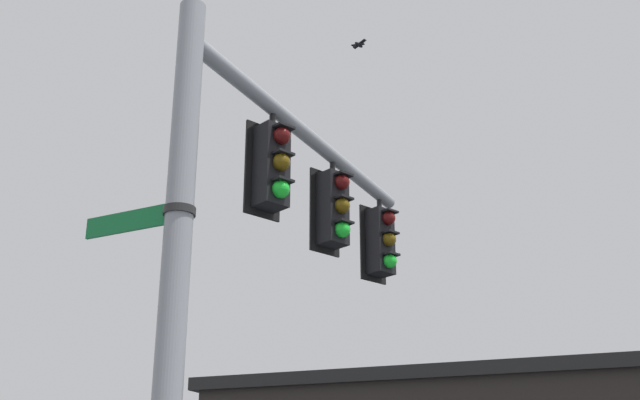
{
  "coord_description": "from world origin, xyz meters",
  "views": [
    {
      "loc": [
        3.94,
        6.39,
        1.87
      ],
      "look_at": [
        -2.84,
        -1.07,
        5.69
      ],
      "focal_mm": 44.82,
      "sensor_mm": 36.0,
      "label": 1
    }
  ],
  "objects_px": {
    "traffic_light_mid_outer": "(381,241)",
    "bird_flying": "(359,45)",
    "traffic_light_mid_inner": "(334,208)",
    "street_name_sign": "(154,216)",
    "traffic_light_nearest_pole": "(273,166)"
  },
  "relations": [
    {
      "from": "traffic_light_mid_outer",
      "to": "bird_flying",
      "type": "distance_m",
      "value": 3.53
    },
    {
      "from": "traffic_light_mid_inner",
      "to": "traffic_light_mid_outer",
      "type": "distance_m",
      "value": 1.69
    },
    {
      "from": "traffic_light_mid_inner",
      "to": "bird_flying",
      "type": "relative_size",
      "value": 4.34
    },
    {
      "from": "traffic_light_mid_outer",
      "to": "street_name_sign",
      "type": "distance_m",
      "value": 5.25
    },
    {
      "from": "street_name_sign",
      "to": "bird_flying",
      "type": "height_order",
      "value": "bird_flying"
    },
    {
      "from": "traffic_light_nearest_pole",
      "to": "street_name_sign",
      "type": "xyz_separation_m",
      "value": [
        1.74,
        0.3,
        -1.15
      ]
    },
    {
      "from": "traffic_light_mid_inner",
      "to": "street_name_sign",
      "type": "distance_m",
      "value": 3.63
    },
    {
      "from": "traffic_light_mid_outer",
      "to": "street_name_sign",
      "type": "height_order",
      "value": "traffic_light_mid_outer"
    },
    {
      "from": "traffic_light_nearest_pole",
      "to": "traffic_light_mid_outer",
      "type": "relative_size",
      "value": 1.0
    },
    {
      "from": "traffic_light_mid_outer",
      "to": "bird_flying",
      "type": "height_order",
      "value": "bird_flying"
    },
    {
      "from": "traffic_light_nearest_pole",
      "to": "traffic_light_mid_inner",
      "type": "distance_m",
      "value": 1.69
    },
    {
      "from": "traffic_light_mid_outer",
      "to": "street_name_sign",
      "type": "relative_size",
      "value": 1.03
    },
    {
      "from": "traffic_light_nearest_pole",
      "to": "bird_flying",
      "type": "xyz_separation_m",
      "value": [
        -2.89,
        -1.33,
        3.52
      ]
    },
    {
      "from": "street_name_sign",
      "to": "bird_flying",
      "type": "distance_m",
      "value": 6.78
    },
    {
      "from": "traffic_light_nearest_pole",
      "to": "street_name_sign",
      "type": "bearing_deg",
      "value": 9.92
    }
  ]
}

